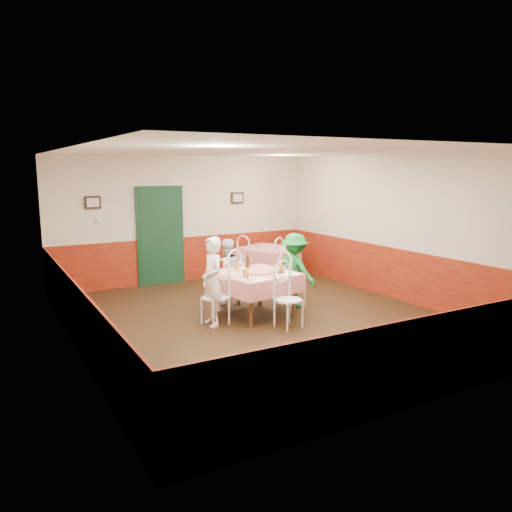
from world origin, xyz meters
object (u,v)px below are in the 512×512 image
glass_a (245,274)px  glass_c (237,267)px  wallet (281,272)px  diner_right (295,270)px  chair_far (228,281)px  chair_second_a (239,264)px  diner_left (212,282)px  main_table (256,294)px  chair_left (215,298)px  beer_bottle (247,262)px  diner_far (226,272)px  chair_right (292,283)px  pizza (259,272)px  chair_near (289,300)px  chair_second_b (286,266)px  glass_b (281,268)px  second_table (268,264)px

glass_a → glass_c: 0.68m
wallet → diner_right: 0.66m
chair_far → chair_second_a: 1.73m
chair_far → diner_right: 1.26m
glass_c → diner_left: bearing=-145.7°
main_table → chair_left: chair_left is taller
chair_far → beer_bottle: 0.64m
diner_far → chair_left: bearing=56.7°
chair_right → pizza: (-0.81, -0.20, 0.32)m
chair_right → diner_right: bearing=-86.8°
chair_right → chair_near: same height
chair_right → chair_second_b: bearing=-33.6°
chair_second_b → glass_c: 2.16m
beer_bottle → diner_right: size_ratio=0.18×
glass_a → wallet: (0.73, 0.06, -0.06)m
chair_left → diner_right: bearing=86.7°
glass_b → glass_c: (-0.60, 0.51, -0.01)m
main_table → chair_second_a: 2.43m
diner_right → second_table: bearing=-35.2°
diner_left → chair_second_b: bearing=126.6°
pizza → wallet: (0.33, -0.17, -0.00)m
glass_c → chair_far: bearing=83.8°
glass_a → wallet: glass_a is taller
chair_near → diner_left: (-1.02, 0.70, 0.28)m
main_table → chair_near: bearing=-81.3°
chair_second_a → chair_second_b: 1.06m
glass_b → wallet: size_ratio=1.28×
chair_near → wallet: chair_near is taller
chair_right → diner_right: size_ratio=0.66×
chair_far → diner_left: bearing=31.9°
chair_second_b → diner_right: diner_right is taller
second_table → diner_left: diner_left is taller
pizza → diner_right: diner_right is taller
main_table → chair_near: chair_near is taller
glass_b → glass_c: size_ratio=1.14×
glass_a → diner_right: 1.35m
glass_c → wallet: 0.80m
pizza → glass_b: glass_b is taller
diner_far → second_table: bearing=-139.8°
chair_second_b → pizza: (-1.56, -1.60, 0.32)m
main_table → glass_c: (-0.18, 0.35, 0.45)m
glass_a → diner_left: (-0.52, 0.17, -0.10)m
glass_c → glass_a: bearing=-106.5°
chair_left → chair_near: size_ratio=1.00×
diner_far → wallet: bearing=115.0°
glass_c → diner_right: 1.10m
chair_left → glass_c: 0.89m
main_table → chair_second_a: chair_second_a is taller
glass_c → diner_far: diner_far is taller
diner_far → diner_right: 1.27m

